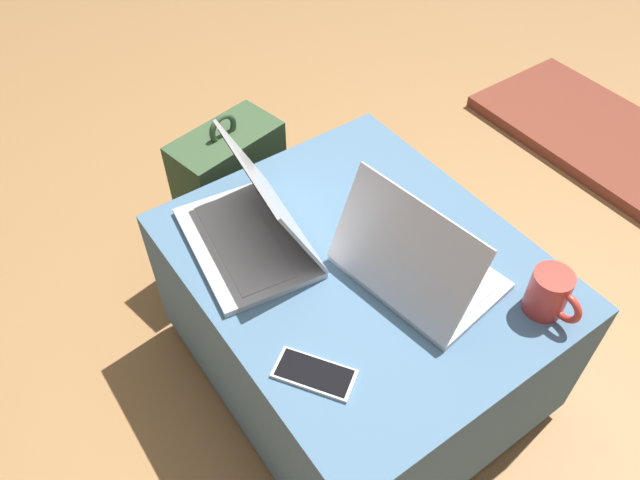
{
  "coord_description": "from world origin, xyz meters",
  "views": [
    {
      "loc": [
        0.68,
        -0.59,
        1.49
      ],
      "look_at": [
        -0.04,
        -0.08,
        0.53
      ],
      "focal_mm": 35.0,
      "sensor_mm": 36.0,
      "label": 1
    }
  ],
  "objects_px": {
    "backpack": "(231,199)",
    "coffee_mug": "(550,294)",
    "laptop_near": "(254,226)",
    "cell_phone": "(314,374)",
    "laptop_far": "(414,265)"
  },
  "relations": [
    {
      "from": "backpack",
      "to": "coffee_mug",
      "type": "bearing_deg",
      "value": 95.23
    },
    {
      "from": "backpack",
      "to": "coffee_mug",
      "type": "height_order",
      "value": "coffee_mug"
    },
    {
      "from": "laptop_near",
      "to": "backpack",
      "type": "bearing_deg",
      "value": 170.33
    },
    {
      "from": "backpack",
      "to": "coffee_mug",
      "type": "xyz_separation_m",
      "value": [
        0.88,
        0.26,
        0.28
      ]
    },
    {
      "from": "cell_phone",
      "to": "coffee_mug",
      "type": "bearing_deg",
      "value": 128.93
    },
    {
      "from": "laptop_near",
      "to": "cell_phone",
      "type": "xyz_separation_m",
      "value": [
        0.36,
        -0.09,
        -0.04
      ]
    },
    {
      "from": "laptop_near",
      "to": "backpack",
      "type": "height_order",
      "value": "laptop_near"
    },
    {
      "from": "laptop_near",
      "to": "laptop_far",
      "type": "distance_m",
      "value": 0.36
    },
    {
      "from": "cell_phone",
      "to": "backpack",
      "type": "bearing_deg",
      "value": -139.91
    },
    {
      "from": "laptop_near",
      "to": "cell_phone",
      "type": "relative_size",
      "value": 2.22
    },
    {
      "from": "laptop_near",
      "to": "backpack",
      "type": "distance_m",
      "value": 0.48
    },
    {
      "from": "cell_phone",
      "to": "backpack",
      "type": "distance_m",
      "value": 0.8
    },
    {
      "from": "backpack",
      "to": "laptop_far",
      "type": "bearing_deg",
      "value": 86.59
    },
    {
      "from": "laptop_near",
      "to": "coffee_mug",
      "type": "relative_size",
      "value": 3.03
    },
    {
      "from": "cell_phone",
      "to": "backpack",
      "type": "relative_size",
      "value": 0.31
    }
  ]
}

